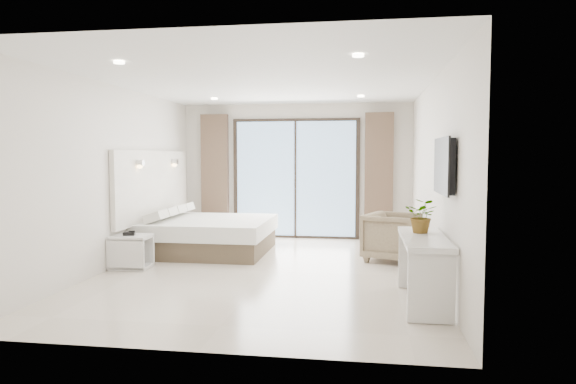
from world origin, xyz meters
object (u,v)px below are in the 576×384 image
Objects in this scene: nightstand at (131,252)px; console_desk at (424,255)px; bed at (208,235)px; armchair at (394,235)px.

console_desk is (4.05, -1.24, 0.31)m from nightstand.
bed is at bearing 60.30° from nightstand.
bed is at bearing 141.31° from console_desk.
console_desk is at bearing -38.69° from bed.
nightstand is (-0.73, -1.42, -0.06)m from bed.
console_desk reaches higher than nightstand.
bed is 2.44× the size of armchair.
armchair is at bearing 94.60° from console_desk.
armchair is at bearing 13.85° from nightstand.
nightstand is 0.66× the size of armchair.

